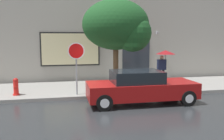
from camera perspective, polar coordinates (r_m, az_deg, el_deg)
ground_plane at (r=10.19m, az=1.04°, el=-8.03°), size 60.00×60.00×0.00m
sidewalk at (r=13.03m, az=-1.85°, el=-4.26°), size 20.00×4.00×0.15m
building_facade at (r=15.25m, az=-3.56°, el=10.30°), size 20.00×0.67×7.00m
parked_car at (r=10.22m, az=6.72°, el=-4.08°), size 4.55×1.80×1.39m
fire_hydrant at (r=11.85m, az=-21.76°, el=-3.70°), size 0.30×0.44×0.79m
pedestrian_with_umbrella at (r=13.81m, az=12.29°, el=3.11°), size 1.09×1.09×1.92m
street_tree at (r=11.78m, az=1.73°, el=10.22°), size 3.25×2.76×4.45m
stop_sign at (r=11.05m, az=-8.44°, el=2.81°), size 0.76×0.10×2.39m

